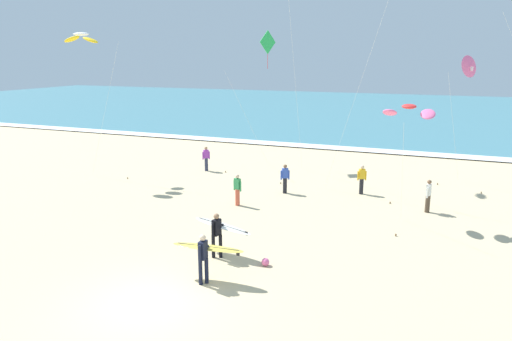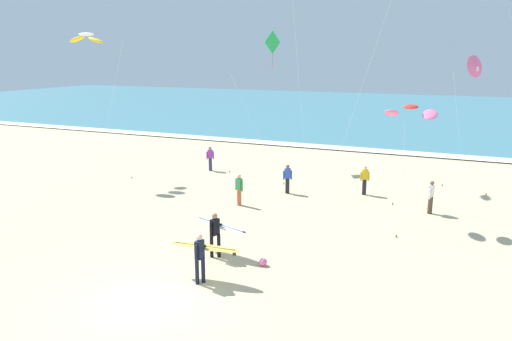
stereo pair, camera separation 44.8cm
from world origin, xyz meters
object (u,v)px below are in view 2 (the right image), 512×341
Objects in this scene: kite_arc_ivory_close at (87,38)px; surfer_lead at (202,251)px; surfer_trailing at (218,229)px; bystander_purple_top at (210,158)px; kite_delta_rose_distant at (475,67)px; kite_arc_scarlet_low at (411,112)px; bystander_white_top at (431,197)px; bystander_blue_top at (288,179)px; bystander_yellow_top at (365,180)px; kite_diamond_emerald_high at (272,45)px; beach_ball at (263,262)px; bystander_green_top at (239,189)px.

surfer_lead is at bearing -37.34° from kite_arc_ivory_close.
kite_arc_ivory_close is (-12.70, 8.03, 7.21)m from surfer_trailing.
kite_delta_rose_distant is at bearing 12.25° from bystander_purple_top.
kite_arc_scarlet_low is 4.51m from bystander_white_top.
bystander_blue_top is 7.34m from bystander_white_top.
kite_delta_rose_distant is 12.28m from bystander_blue_top.
bystander_yellow_top is at bearing -134.95° from kite_delta_rose_distant.
kite_diamond_emerald_high is (-3.94, 15.43, 6.89)m from surfer_trailing.
bystander_blue_top is (-8.78, -6.29, -5.85)m from kite_delta_rose_distant.
kite_arc_scarlet_low is 7.77m from bystander_blue_top.
kite_arc_scarlet_low is 14.20m from bystander_purple_top.
bystander_blue_top is (6.34, -3.00, 0.00)m from bystander_purple_top.
surfer_lead reaches higher than bystander_white_top.
kite_arc_ivory_close is (-13.18, 10.05, 7.21)m from surfer_lead.
kite_arc_scarlet_low is 3.29× the size of bystander_white_top.
beach_ball is at bearing -29.39° from kite_arc_ivory_close.
beach_ball is at bearing 52.89° from surfer_lead.
kite_arc_scarlet_low reaches higher than surfer_trailing.
bystander_blue_top reaches higher than beach_ball.
bystander_yellow_top is 1.00× the size of bystander_white_top.
kite_arc_ivory_close is at bearing 175.86° from kite_arc_scarlet_low.
kite_diamond_emerald_high is 11.47m from kite_arc_ivory_close.
kite_arc_ivory_close reaches higher than bystander_yellow_top.
surfer_trailing is 0.29× the size of kite_diamond_emerald_high.
bystander_yellow_top is 1.00× the size of bystander_blue_top.
surfer_trailing is 17.35m from kite_diamond_emerald_high.
kite_delta_rose_distant is at bearing -1.61° from kite_diamond_emerald_high.
bystander_purple_top is at bearing 170.94° from bystander_yellow_top.
surfer_lead is 2.48m from beach_ball.
kite_arc_scarlet_low is 8.81m from bystander_green_top.
kite_arc_scarlet_low reaches higher than bystander_blue_top.
kite_delta_rose_distant is 0.85× the size of kite_arc_ivory_close.
surfer_lead is at bearing -73.32° from bystander_green_top.
bystander_green_top is at bearing -77.88° from kite_diamond_emerald_high.
bystander_yellow_top is 3.96m from bystander_white_top.
kite_delta_rose_distant is 4.60× the size of bystander_blue_top.
kite_arc_ivory_close reaches higher than bystander_green_top.
surfer_trailing reaches higher than bystander_yellow_top.
bystander_yellow_top and bystander_blue_top have the same top height.
bystander_purple_top is at bearing 154.67° from bystander_blue_top.
surfer_trailing is 1.62× the size of bystander_white_top.
kite_arc_scarlet_low reaches higher than beach_ball.
bystander_yellow_top is at bearing -35.29° from kite_diamond_emerald_high.
surfer_lead is 19.28m from kite_diamond_emerald_high.
kite_delta_rose_distant reaches higher than surfer_trailing.
kite_diamond_emerald_high is 31.77× the size of beach_ball.
kite_arc_scarlet_low is at bearing -4.14° from kite_arc_ivory_close.
beach_ball is (-6.52, -15.26, -6.52)m from kite_delta_rose_distant.
kite_diamond_emerald_high is 18.39m from beach_ball.
kite_delta_rose_distant is 26.11× the size of beach_ball.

